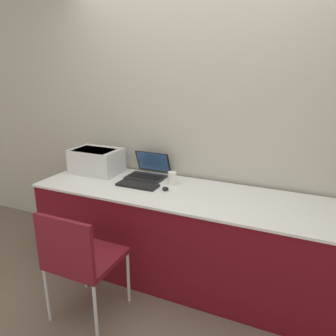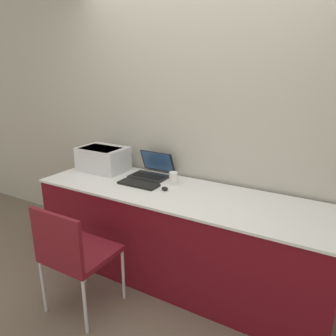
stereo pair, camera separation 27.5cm
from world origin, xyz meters
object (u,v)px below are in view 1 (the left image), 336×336
Objects in this scene: laptop_left at (148,171)px; mouse at (165,189)px; printer at (97,160)px; chair at (80,256)px; coffee_cup at (172,178)px; external_keyboard at (138,185)px.

mouse is at bearing -41.67° from laptop_left.
printer is at bearing 168.14° from mouse.
chair reaches higher than mouse.
coffee_cup is at bearing 71.96° from chair.
coffee_cup is (0.81, -0.01, -0.07)m from printer.
external_keyboard is 0.27m from mouse.
printer is at bearing 162.29° from external_keyboard.
laptop_left is at bearing 97.41° from external_keyboard.
laptop_left is (0.52, 0.10, -0.08)m from printer.
mouse is at bearing 0.99° from external_keyboard.
laptop_left is 0.40× the size of chair.
laptop_left reaches higher than mouse.
chair is (-0.01, -1.03, -0.32)m from laptop_left.
chair is (-0.05, -0.76, -0.28)m from external_keyboard.
coffee_cup is at bearing 94.13° from mouse.
chair is (-0.31, -0.76, -0.29)m from mouse.
external_keyboard is 0.81m from chair.
printer is 0.81m from coffee_cup.
chair is at bearing -112.44° from mouse.
mouse is (0.27, 0.00, 0.01)m from external_keyboard.
chair is (0.51, -0.93, -0.40)m from printer.
printer is 0.59m from external_keyboard.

